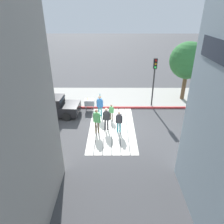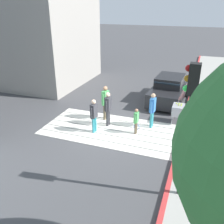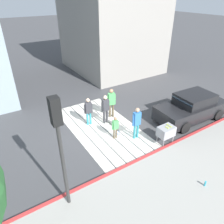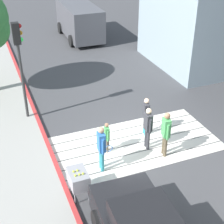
# 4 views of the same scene
# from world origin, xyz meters

# --- Properties ---
(ground_plane) EXTENTS (120.00, 120.00, 0.00)m
(ground_plane) POSITION_xyz_m (0.00, 0.00, 0.00)
(ground_plane) COLOR #424244
(crosswalk_stripes) EXTENTS (6.40, 3.25, 0.01)m
(crosswalk_stripes) POSITION_xyz_m (0.00, 0.00, 0.01)
(crosswalk_stripes) COLOR silver
(crosswalk_stripes) RESTS_ON ground
(sidewalk_west) EXTENTS (4.80, 40.00, 0.12)m
(sidewalk_west) POSITION_xyz_m (-5.60, 0.00, 0.06)
(sidewalk_west) COLOR #9E9B93
(sidewalk_west) RESTS_ON ground
(curb_painted) EXTENTS (0.16, 40.00, 0.13)m
(curb_painted) POSITION_xyz_m (-3.25, 0.00, 0.07)
(curb_painted) COLOR #BC3333
(curb_painted) RESTS_ON ground
(car_parked_near_curb) EXTENTS (2.15, 4.39, 1.57)m
(car_parked_near_curb) POSITION_xyz_m (-2.00, -4.83, 0.73)
(car_parked_near_curb) COLOR black
(car_parked_near_curb) RESTS_ON ground
(traffic_light_corner) EXTENTS (0.39, 0.28, 4.24)m
(traffic_light_corner) POSITION_xyz_m (-3.58, 3.47, 3.04)
(traffic_light_corner) COLOR #2D2D2D
(traffic_light_corner) RESTS_ON ground
(street_tree) EXTENTS (3.20, 3.20, 5.32)m
(street_tree) POSITION_xyz_m (-4.99, 6.55, 3.63)
(street_tree) COLOR brown
(street_tree) RESTS_ON ground
(tennis_ball_cart) EXTENTS (0.56, 0.80, 1.02)m
(tennis_ball_cart) POSITION_xyz_m (-2.90, -1.91, 0.70)
(tennis_ball_cart) COLOR #99999E
(tennis_ball_cart) RESTS_ON ground
(water_bottle) EXTENTS (0.07, 0.07, 0.22)m
(water_bottle) POSITION_xyz_m (-5.75, -1.20, 0.23)
(water_bottle) COLOR #33A5BF
(water_bottle) RESTS_ON sidewalk_west
(pedestrian_adult_lead) EXTENTS (0.26, 0.48, 1.63)m
(pedestrian_adult_lead) POSITION_xyz_m (0.63, 0.48, 0.95)
(pedestrian_adult_lead) COLOR teal
(pedestrian_adult_lead) RESTS_ON ground
(pedestrian_adult_trailing) EXTENTS (0.25, 0.51, 1.75)m
(pedestrian_adult_trailing) POSITION_xyz_m (-1.78, -0.96, 1.02)
(pedestrian_adult_trailing) COLOR teal
(pedestrian_adult_trailing) RESTS_ON ground
(pedestrian_adult_side) EXTENTS (0.30, 0.52, 1.80)m
(pedestrian_adult_side) POSITION_xyz_m (0.67, -1.03, 1.05)
(pedestrian_adult_side) COLOR brown
(pedestrian_adult_side) RESTS_ON ground
(pedestrian_teen_behind) EXTENTS (0.24, 0.51, 1.73)m
(pedestrian_teen_behind) POSITION_xyz_m (0.27, -0.39, 1.01)
(pedestrian_teen_behind) COLOR #333338
(pedestrian_teen_behind) RESTS_ON ground
(pedestrian_child_with_racket) EXTENTS (0.28, 0.40, 1.25)m
(pedestrian_child_with_racket) POSITION_xyz_m (-1.23, -0.06, 0.70)
(pedestrian_child_with_racket) COLOR brown
(pedestrian_child_with_racket) RESTS_ON ground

